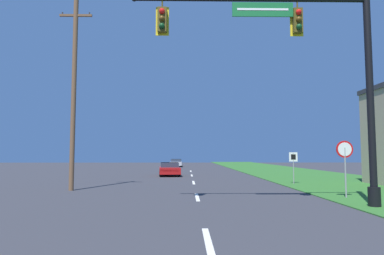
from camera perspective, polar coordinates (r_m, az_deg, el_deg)
The scene contains 8 objects.
grass_verge_right at distance 33.57m, azimuth 18.36°, elevation -7.55°, with size 10.00×110.00×0.04m.
road_center_line at distance 23.75m, azimuth 0.26°, elevation -9.16°, with size 0.16×34.80×0.01m.
signal_mast at distance 13.85m, azimuth 19.56°, elevation 9.82°, with size 9.20×0.47×8.67m.
car_ahead at distance 31.43m, azimuth -3.76°, elevation -6.92°, with size 2.15×4.52×1.19m.
far_car at distance 54.30m, azimuth -2.66°, elevation -5.90°, with size 1.82×4.69×1.19m.
stop_sign at distance 16.68m, azimuth 24.12°, elevation -4.36°, with size 0.76×0.07×2.50m.
route_sign_post at distance 23.40m, azimuth 16.54°, elevation -5.32°, with size 0.55×0.06×2.03m.
utility_pole_near at distance 19.98m, azimuth -19.10°, elevation 5.90°, with size 1.80×0.26×10.59m.
Camera 1 is at (-0.48, -1.66, 1.94)m, focal length 32.00 mm.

